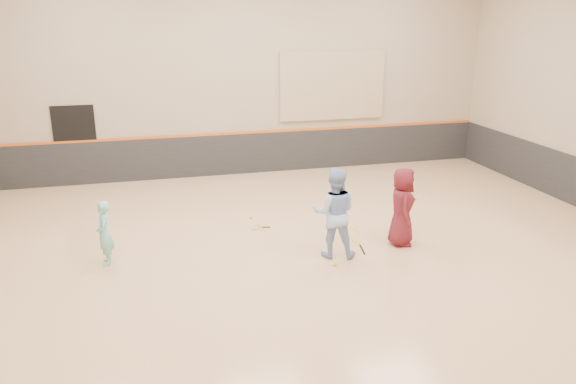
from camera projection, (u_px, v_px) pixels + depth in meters
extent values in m
cube|color=tan|center=(293.00, 258.00, 11.15)|extent=(15.00, 12.00, 0.20)
cube|color=tan|center=(238.00, 70.00, 15.75)|extent=(15.00, 0.02, 6.00)
cube|color=tan|center=(481.00, 208.00, 4.67)|extent=(15.00, 0.02, 6.00)
cube|color=#232326|center=(240.00, 154.00, 16.44)|extent=(14.90, 0.04, 1.20)
cube|color=#D85914|center=(240.00, 133.00, 16.24)|extent=(14.90, 0.03, 0.06)
cube|color=tan|center=(333.00, 86.00, 16.52)|extent=(3.20, 0.08, 2.00)
cube|color=black|center=(76.00, 146.00, 15.22)|extent=(1.10, 0.05, 2.20)
imported|color=#7AD4C4|center=(104.00, 233.00, 10.47)|extent=(0.32, 0.47, 1.24)
imported|color=#98B7EC|center=(334.00, 213.00, 10.75)|extent=(1.03, 0.91, 1.78)
imported|color=maroon|center=(402.00, 207.00, 11.34)|extent=(0.71, 0.90, 1.61)
sphere|color=#B2CB2F|center=(335.00, 265.00, 10.54)|extent=(0.07, 0.07, 0.07)
sphere|color=#BFD030|center=(415.00, 199.00, 11.24)|extent=(0.07, 0.07, 0.07)
sphere|color=yellow|center=(251.00, 217.00, 12.98)|extent=(0.07, 0.07, 0.07)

